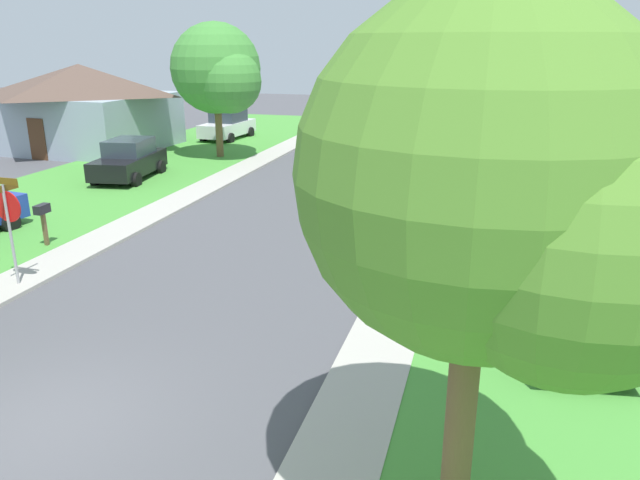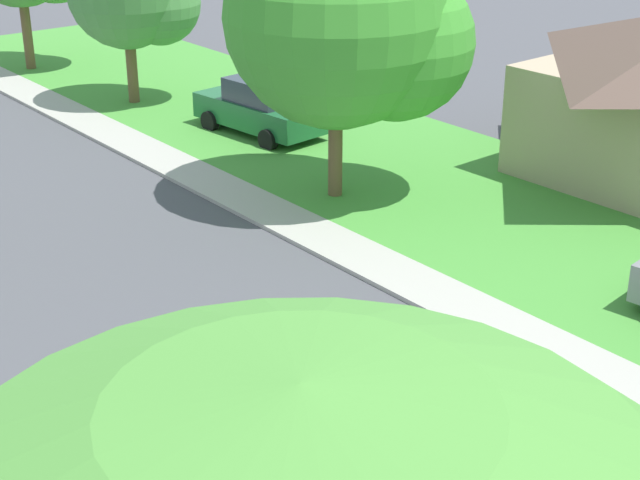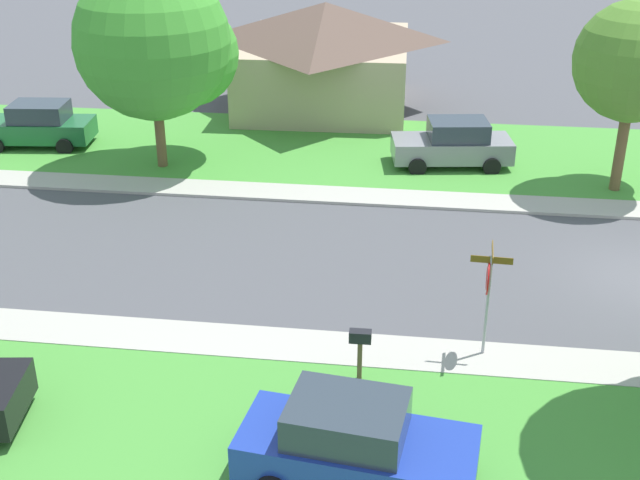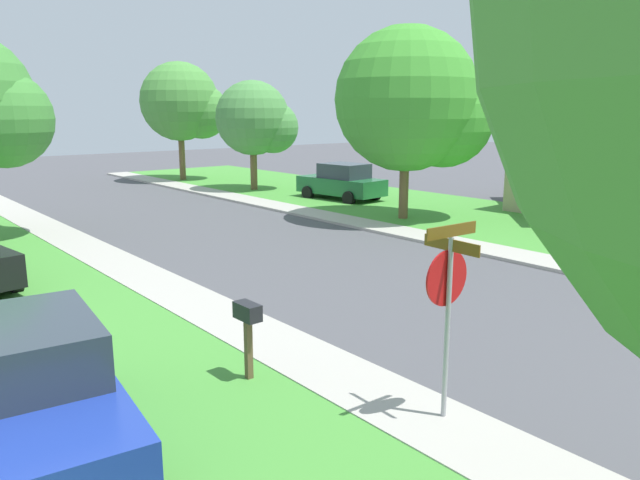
% 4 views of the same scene
% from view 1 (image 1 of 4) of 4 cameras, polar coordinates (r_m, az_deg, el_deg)
% --- Properties ---
extents(ground_plane, '(120.00, 120.00, 0.00)m').
position_cam_1_polar(ground_plane, '(11.04, -24.35, -15.36)').
color(ground_plane, '#4C4C51').
extents(sidewalk_east, '(1.40, 56.00, 0.10)m').
position_cam_1_polar(sidewalk_east, '(19.74, 9.91, 0.98)').
color(sidewalk_east, '#ADA89E').
rests_on(sidewalk_east, ground).
extents(lawn_east, '(8.00, 56.00, 0.08)m').
position_cam_1_polar(lawn_east, '(19.87, 23.48, -0.21)').
color(lawn_east, '#479338').
rests_on(lawn_east, ground).
extents(sidewalk_west, '(1.40, 56.00, 0.10)m').
position_cam_1_polar(sidewalk_west, '(22.61, -14.49, 2.89)').
color(sidewalk_west, '#ADA89E').
rests_on(sidewalk_west, ground).
extents(lawn_west, '(8.00, 56.00, 0.08)m').
position_cam_1_polar(lawn_west, '(25.27, -23.78, 3.47)').
color(lawn_west, '#479338').
rests_on(lawn_west, ground).
extents(stop_sign_far_corner, '(0.92, 0.92, 2.77)m').
position_cam_1_polar(stop_sign_far_corner, '(16.29, -27.25, 2.23)').
color(stop_sign_far_corner, '#9E9EA3').
rests_on(stop_sign_far_corner, ground).
extents(car_white_across_road, '(2.26, 4.41, 1.76)m').
position_cam_1_polar(car_white_across_road, '(38.13, -8.67, 10.60)').
color(car_white_across_road, white).
rests_on(car_white_across_road, ground).
extents(car_grey_near_corner, '(2.49, 4.51, 1.76)m').
position_cam_1_polar(car_grey_near_corner, '(13.00, 22.00, -5.51)').
color(car_grey_near_corner, gray).
rests_on(car_grey_near_corner, ground).
extents(car_black_driveway_right, '(2.48, 4.51, 1.76)m').
position_cam_1_polar(car_black_driveway_right, '(27.82, -17.51, 7.18)').
color(car_black_driveway_right, black).
rests_on(car_black_driveway_right, ground).
extents(car_green_far_down_street, '(2.37, 4.46, 1.76)m').
position_cam_1_polar(car_green_far_down_street, '(28.44, 19.39, 7.22)').
color(car_green_far_down_street, '#1E6033').
rests_on(car_green_far_down_street, ground).
extents(tree_across_right, '(4.14, 3.86, 5.75)m').
position_cam_1_polar(tree_across_right, '(33.41, 17.53, 13.78)').
color(tree_across_right, brown).
rests_on(tree_across_right, ground).
extents(tree_sidewalk_mid, '(5.83, 5.42, 7.32)m').
position_cam_1_polar(tree_sidewalk_mid, '(22.29, 17.54, 13.88)').
color(tree_sidewalk_mid, brown).
rests_on(tree_sidewalk_mid, ground).
extents(tree_sidewalk_near, '(4.98, 4.63, 7.04)m').
position_cam_1_polar(tree_sidewalk_near, '(40.02, 16.46, 15.75)').
color(tree_sidewalk_near, brown).
rests_on(tree_sidewalk_near, ground).
extents(tree_corner_large, '(4.22, 3.93, 6.45)m').
position_cam_1_polar(tree_corner_large, '(6.44, 16.74, 4.29)').
color(tree_corner_large, brown).
rests_on(tree_corner_large, ground).
extents(tree_across_left, '(4.80, 4.46, 6.72)m').
position_cam_1_polar(tree_across_left, '(31.49, -9.44, 15.33)').
color(tree_across_left, brown).
rests_on(tree_across_left, ground).
extents(house_left_setback, '(9.45, 8.32, 4.60)m').
position_cam_1_polar(house_left_setback, '(36.72, -21.39, 11.66)').
color(house_left_setback, '#93A3B2').
rests_on(house_left_setback, ground).
extents(mailbox, '(0.25, 0.48, 1.31)m').
position_cam_1_polar(mailbox, '(19.35, -24.59, 2.18)').
color(mailbox, brown).
rests_on(mailbox, ground).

